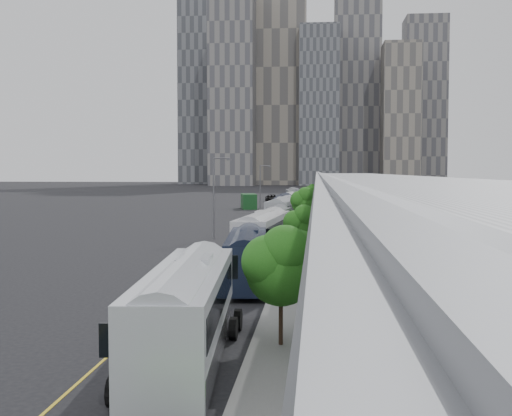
# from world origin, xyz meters

# --- Properties ---
(ground) EXTENTS (800.00, 800.00, 0.00)m
(ground) POSITION_xyz_m (0.00, 0.00, 0.00)
(ground) COLOR black
(ground) RESTS_ON ground
(sidewalk) EXTENTS (10.00, 170.00, 0.12)m
(sidewalk) POSITION_xyz_m (9.00, 55.00, 0.06)
(sidewalk) COLOR gray
(sidewalk) RESTS_ON ground
(lane_line) EXTENTS (0.12, 160.00, 0.02)m
(lane_line) POSITION_xyz_m (-1.50, 55.00, 0.01)
(lane_line) COLOR gold
(lane_line) RESTS_ON ground
(depot) EXTENTS (12.45, 160.40, 7.20)m
(depot) POSITION_xyz_m (12.99, 55.00, 3.51)
(depot) COLOR gray
(depot) RESTS_ON ground
(skyline) EXTENTS (145.00, 64.00, 120.00)m
(skyline) POSITION_xyz_m (-2.90, 324.16, 50.85)
(skyline) COLOR slate
(skyline) RESTS_ON ground
(bus_0) EXTENTS (3.68, 13.62, 3.93)m
(bus_0) POSITION_xyz_m (1.83, 4.70, 1.66)
(bus_0) COLOR silver
(bus_0) RESTS_ON ground
(bus_1) EXTENTS (3.38, 12.24, 3.53)m
(bus_1) POSITION_xyz_m (2.32, 21.59, 1.49)
(bus_1) COLOR black
(bus_1) RESTS_ON ground
(bus_2) EXTENTS (3.91, 13.75, 3.96)m
(bus_2) POSITION_xyz_m (2.31, 34.23, 1.67)
(bus_2) COLOR silver
(bus_2) RESTS_ON ground
(bus_3) EXTENTS (3.41, 12.42, 3.59)m
(bus_3) POSITION_xyz_m (2.25, 46.60, 1.51)
(bus_3) COLOR slate
(bus_3) RESTS_ON ground
(bus_4) EXTENTS (3.77, 13.90, 4.02)m
(bus_4) POSITION_xyz_m (2.47, 62.67, 1.70)
(bus_4) COLOR #9FA1A9
(bus_4) RESTS_ON ground
(bus_5) EXTENTS (2.94, 13.22, 3.86)m
(bus_5) POSITION_xyz_m (1.98, 76.89, 1.63)
(bus_5) COLOR #151D31
(bus_5) RESTS_ON ground
(bus_6) EXTENTS (3.24, 12.64, 3.66)m
(bus_6) POSITION_xyz_m (2.24, 91.15, 1.54)
(bus_6) COLOR white
(bus_6) RESTS_ON ground
(bus_7) EXTENTS (4.03, 14.13, 4.08)m
(bus_7) POSITION_xyz_m (2.65, 102.11, 1.72)
(bus_7) COLOR slate
(bus_7) RESTS_ON ground
(tree_0) EXTENTS (3.00, 3.00, 5.21)m
(tree_0) POSITION_xyz_m (5.30, 7.18, 3.70)
(tree_0) COLOR black
(tree_0) RESTS_ON ground
(tree_1) EXTENTS (2.29, 2.29, 4.72)m
(tree_1) POSITION_xyz_m (5.66, 28.44, 3.56)
(tree_1) COLOR black
(tree_1) RESTS_ON ground
(tree_2) EXTENTS (2.80, 2.80, 5.49)m
(tree_2) POSITION_xyz_m (5.31, 54.60, 4.08)
(tree_2) COLOR black
(tree_2) RESTS_ON ground
(tree_3) EXTENTS (1.64, 1.64, 4.55)m
(tree_3) POSITION_xyz_m (5.98, 83.63, 3.68)
(tree_3) COLOR black
(tree_3) RESTS_ON ground
(tree_4) EXTENTS (2.25, 2.25, 4.12)m
(tree_4) POSITION_xyz_m (5.67, 101.15, 2.98)
(tree_4) COLOR black
(tree_4) RESTS_ON ground
(tree_5) EXTENTS (2.43, 2.43, 4.17)m
(tree_5) POSITION_xyz_m (5.58, 131.74, 2.94)
(tree_5) COLOR black
(tree_5) RESTS_ON ground
(street_lamp_near) EXTENTS (2.04, 0.22, 8.86)m
(street_lamp_near) POSITION_xyz_m (-4.17, 49.46, 5.12)
(street_lamp_near) COLOR #59595E
(street_lamp_near) RESTS_ON ground
(street_lamp_far) EXTENTS (2.04, 0.22, 8.45)m
(street_lamp_far) POSITION_xyz_m (-3.67, 101.74, 4.91)
(street_lamp_far) COLOR #59595E
(street_lamp_far) RESTS_ON ground
(shipping_container) EXTENTS (3.84, 6.80, 2.91)m
(shipping_container) POSITION_xyz_m (-6.34, 104.48, 1.46)
(shipping_container) COLOR #123D19
(shipping_container) RESTS_ON ground
(suv) EXTENTS (3.75, 6.62, 1.74)m
(suv) POSITION_xyz_m (-3.81, 132.96, 0.87)
(suv) COLOR black
(suv) RESTS_ON ground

